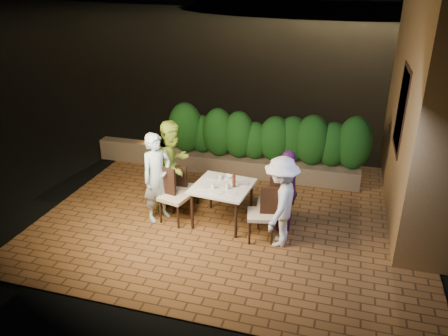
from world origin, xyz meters
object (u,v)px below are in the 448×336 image
at_px(chair_left_back, 186,187).
at_px(diner_white, 281,202).
at_px(chair_right_back, 270,202).
at_px(chair_right_front, 261,213).
at_px(chair_left_front, 175,196).
at_px(diner_blue, 157,177).
at_px(parapet_lamp, 147,140).
at_px(bowl, 227,177).
at_px(dining_table, 222,204).
at_px(beer_bottle, 234,180).
at_px(diner_purple, 287,190).
at_px(diner_green, 173,165).

xyz_separation_m(chair_left_back, diner_white, (1.96, -0.75, 0.35)).
xyz_separation_m(chair_right_back, diner_white, (0.27, -0.54, 0.31)).
height_order(chair_right_front, chair_right_back, chair_right_front).
bearing_deg(chair_left_front, diner_white, 7.52).
distance_m(chair_right_front, diner_white, 0.44).
relative_size(diner_blue, parapet_lamp, 12.02).
xyz_separation_m(chair_left_back, chair_right_back, (1.69, -0.22, 0.04)).
height_order(bowl, chair_right_back, chair_right_back).
relative_size(diner_white, parapet_lamp, 11.27).
distance_m(chair_left_back, diner_blue, 0.76).
xyz_separation_m(dining_table, chair_left_back, (-0.84, 0.35, 0.06)).
height_order(beer_bottle, diner_white, diner_white).
xyz_separation_m(bowl, chair_left_back, (-0.83, 0.01, -0.34)).
height_order(bowl, chair_left_back, chair_left_back).
bearing_deg(chair_right_back, diner_purple, 175.99).
xyz_separation_m(chair_right_back, parapet_lamp, (-3.39, 2.09, 0.09)).
relative_size(bowl, diner_purple, 0.12).
xyz_separation_m(chair_right_front, parapet_lamp, (-3.32, 2.58, 0.07)).
relative_size(beer_bottle, chair_left_back, 0.33).
xyz_separation_m(diner_purple, parapet_lamp, (-3.68, 2.07, -0.18)).
relative_size(dining_table, diner_purple, 0.67).
distance_m(chair_left_front, diner_purple, 2.03).
bearing_deg(diner_blue, chair_left_back, -1.84).
xyz_separation_m(dining_table, diner_green, (-1.09, 0.35, 0.50)).
relative_size(chair_right_front, diner_purple, 0.66).
relative_size(beer_bottle, chair_right_back, 0.30).
xyz_separation_m(bowl, chair_left_front, (-0.84, -0.54, -0.25)).
xyz_separation_m(bowl, diner_blue, (-1.18, -0.53, 0.07)).
distance_m(beer_bottle, chair_right_back, 0.77).
relative_size(dining_table, chair_right_back, 1.05).
bearing_deg(chair_left_front, dining_table, 26.86).
relative_size(beer_bottle, chair_right_front, 0.29).
bearing_deg(parapet_lamp, chair_right_back, -31.67).
bearing_deg(bowl, beer_bottle, -57.22).
bearing_deg(beer_bottle, chair_left_back, 161.54).
height_order(dining_table, diner_white, diner_white).
relative_size(bowl, diner_blue, 0.10).
xyz_separation_m(chair_right_back, diner_green, (-1.94, 0.22, 0.40)).
height_order(beer_bottle, bowl, beer_bottle).
relative_size(diner_white, diner_purple, 1.05).
distance_m(chair_left_front, diner_white, 1.99).
relative_size(chair_right_front, parapet_lamp, 7.10).
distance_m(diner_green, diner_white, 2.33).
height_order(bowl, parapet_lamp, bowl).
bearing_deg(chair_left_front, bowl, 46.13).
bearing_deg(beer_bottle, dining_table, 179.25).
distance_m(bowl, chair_left_front, 1.03).
bearing_deg(parapet_lamp, chair_right_front, -37.84).
relative_size(diner_blue, diner_purple, 1.12).
distance_m(dining_table, beer_bottle, 0.56).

